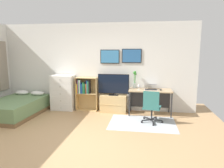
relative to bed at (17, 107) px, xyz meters
The scene contains 14 objects.
ground_plane 2.59m from the bed, 33.22° to the right, with size 7.20×7.20×0.00m, color tan.
wall_back_with_posters 2.64m from the bed, 25.14° to the left, with size 6.12×0.09×2.70m.
area_rug 3.65m from the bed, ahead, with size 1.70×1.20×0.01m, color #B2B7BC.
bed is the anchor object (origin of this frame).
dresser 1.40m from the bed, 33.10° to the left, with size 0.72×0.46×1.11m.
bookshelf 2.06m from the bed, 23.52° to the left, with size 0.67×0.30×1.04m.
tv_stand 2.85m from the bed, 15.42° to the left, with size 0.79×0.41×0.52m.
television 2.91m from the bed, 14.98° to the left, with size 0.94×0.16×0.65m.
desk 3.93m from the bed, 10.94° to the left, with size 1.23×0.59×0.74m.
office_chair 3.87m from the bed, ahead, with size 0.58×0.57×0.86m.
laptop 3.96m from the bed, 10.70° to the left, with size 0.38×0.41×0.16m.
computer_mouse 4.21m from the bed, ahead, with size 0.06×0.10×0.03m, color #262628.
bamboo_vase 3.57m from the bed, 14.55° to the left, with size 0.10×0.10×0.52m.
wine_glass 3.62m from the bed, ahead, with size 0.07×0.07×0.18m.
Camera 1 is at (1.50, -3.86, 1.87)m, focal length 32.83 mm.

